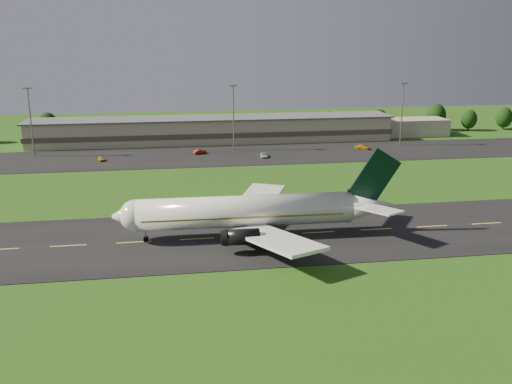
{
  "coord_description": "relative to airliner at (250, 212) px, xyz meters",
  "views": [
    {
      "loc": [
        -15.59,
        -95.15,
        34.54
      ],
      "look_at": [
        0.7,
        8.0,
        6.0
      ],
      "focal_mm": 40.0,
      "sensor_mm": 36.0,
      "label": 1
    }
  ],
  "objects": [
    {
      "name": "light_mast_centre",
      "position": [
        6.62,
        80.02,
        8.08
      ],
      "size": [
        2.4,
        1.2,
        20.35
      ],
      "color": "gray",
      "rests_on": "ground"
    },
    {
      "name": "service_vehicle_a",
      "position": [
        -32.94,
        69.76,
        -3.98
      ],
      "size": [
        2.25,
        3.67,
        1.17
      ],
      "primitive_type": "imported",
      "rotation": [
        0.0,
        0.0,
        0.27
      ],
      "color": "#C7A50B",
      "rests_on": "apron"
    },
    {
      "name": "service_vehicle_c",
      "position": [
        14.09,
        67.62,
        -3.95
      ],
      "size": [
        2.67,
        4.64,
        1.22
      ],
      "primitive_type": "imported",
      "rotation": [
        0.0,
        0.0,
        -0.15
      ],
      "color": "silver",
      "rests_on": "apron"
    },
    {
      "name": "tree_line",
      "position": [
        31.69,
        106.08,
        0.16
      ],
      "size": [
        195.86,
        9.35,
        10.15
      ],
      "color": "black",
      "rests_on": "ground"
    },
    {
      "name": "terminal",
      "position": [
        8.02,
        96.2,
        -0.67
      ],
      "size": [
        145.0,
        16.0,
        8.4
      ],
      "color": "tan",
      "rests_on": "ground"
    },
    {
      "name": "airliner",
      "position": [
        0.0,
        0.0,
        0.0
      ],
      "size": [
        51.26,
        42.17,
        15.57
      ],
      "rotation": [
        0.0,
        0.0,
        -0.02
      ],
      "color": "white",
      "rests_on": "ground"
    },
    {
      "name": "ground",
      "position": [
        1.62,
        0.02,
        -4.66
      ],
      "size": [
        360.0,
        360.0,
        0.0
      ],
      "primitive_type": "plane",
      "color": "#224C13",
      "rests_on": "ground"
    },
    {
      "name": "light_mast_west",
      "position": [
        -53.38,
        80.02,
        8.08
      ],
      "size": [
        2.4,
        1.2,
        20.35
      ],
      "color": "gray",
      "rests_on": "ground"
    },
    {
      "name": "service_vehicle_b",
      "position": [
        -4.34,
        75.4,
        -3.88
      ],
      "size": [
        4.32,
        3.25,
        1.36
      ],
      "primitive_type": "imported",
      "rotation": [
        0.0,
        0.0,
        2.07
      ],
      "color": "maroon",
      "rests_on": "apron"
    },
    {
      "name": "apron",
      "position": [
        1.62,
        72.02,
        -4.61
      ],
      "size": [
        260.0,
        30.0,
        0.1
      ],
      "primitive_type": "cube",
      "color": "black",
      "rests_on": "ground"
    },
    {
      "name": "light_mast_east",
      "position": [
        61.62,
        80.02,
        8.08
      ],
      "size": [
        2.4,
        1.2,
        20.35
      ],
      "color": "gray",
      "rests_on": "ground"
    },
    {
      "name": "service_vehicle_d",
      "position": [
        47.04,
        74.8,
        -3.86
      ],
      "size": [
        5.04,
        4.42,
        1.4
      ],
      "primitive_type": "imported",
      "rotation": [
        0.0,
        0.0,
        0.94
      ],
      "color": "#C0880B",
      "rests_on": "apron"
    },
    {
      "name": "taxiway",
      "position": [
        1.62,
        0.02,
        -4.61
      ],
      "size": [
        220.0,
        30.0,
        0.1
      ],
      "primitive_type": "cube",
      "color": "black",
      "rests_on": "ground"
    }
  ]
}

